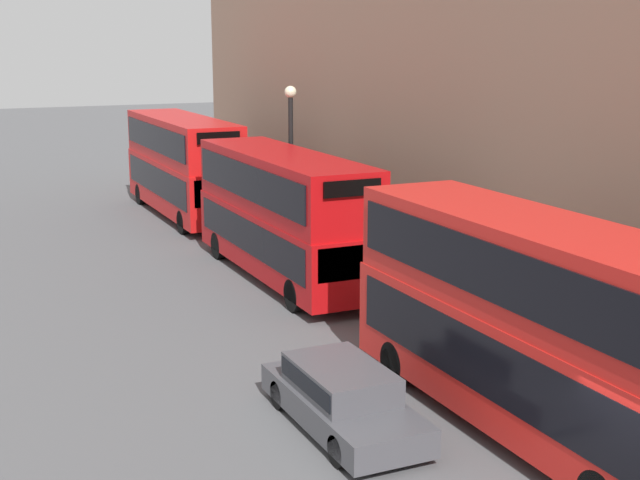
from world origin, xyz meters
The scene contains 6 objects.
bus_leading centered at (1.60, 4.18, 2.48)m, with size 2.59×10.26×4.50m.
bus_second_in_queue centered at (1.60, 17.47, 2.37)m, with size 2.59×10.40×4.30m.
bus_third_in_queue centered at (1.60, 29.54, 2.49)m, with size 2.59×10.74×4.52m.
car_hatchback centered at (-1.80, 5.95, 0.72)m, with size 1.85×4.71×1.36m.
street_lamp centered at (3.25, 20.71, 3.91)m, with size 0.44×0.44×6.31m.
pedestrian centered at (3.72, 18.45, 0.76)m, with size 0.36×0.36×1.64m.
Camera 1 is at (-9.47, -9.70, 8.02)m, focal length 50.00 mm.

